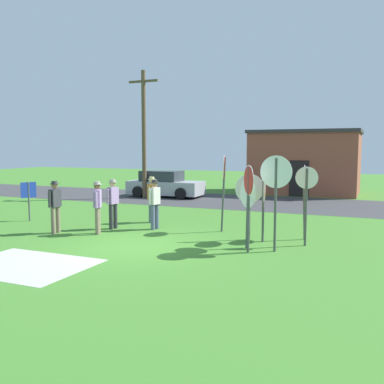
{
  "coord_description": "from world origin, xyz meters",
  "views": [
    {
      "loc": [
        6.37,
        -10.44,
        2.81
      ],
      "look_at": [
        0.47,
        3.17,
        1.3
      ],
      "focal_mm": 40.41,
      "sensor_mm": 36.0,
      "label": 1
    }
  ],
  "objects_px": {
    "stop_sign_nearest": "(223,179)",
    "person_near_signs": "(113,201)",
    "stop_sign_leaning_left": "(306,193)",
    "stop_sign_low_front": "(305,189)",
    "person_in_teal": "(97,204)",
    "stop_sign_far_back": "(276,185)",
    "parked_car_on_street": "(165,185)",
    "stop_sign_tallest": "(248,201)",
    "person_holding_notes": "(152,197)",
    "info_panel_leftmost": "(29,194)",
    "stop_sign_rear_right": "(249,192)",
    "stop_sign_center_cluster": "(250,195)",
    "stop_sign_leaning_right": "(263,197)",
    "person_on_left": "(155,201)",
    "person_in_dark_shirt": "(55,204)",
    "utility_pole": "(144,132)"
  },
  "relations": [
    {
      "from": "stop_sign_tallest",
      "to": "person_on_left",
      "type": "xyz_separation_m",
      "value": [
        -3.74,
        1.43,
        -0.36
      ]
    },
    {
      "from": "stop_sign_leaning_left",
      "to": "stop_sign_low_front",
      "type": "bearing_deg",
      "value": 101.99
    },
    {
      "from": "stop_sign_low_front",
      "to": "stop_sign_far_back",
      "type": "relative_size",
      "value": 0.88
    },
    {
      "from": "utility_pole",
      "to": "stop_sign_low_front",
      "type": "relative_size",
      "value": 3.08
    },
    {
      "from": "stop_sign_rear_right",
      "to": "stop_sign_far_back",
      "type": "bearing_deg",
      "value": 29.25
    },
    {
      "from": "stop_sign_rear_right",
      "to": "info_panel_leftmost",
      "type": "bearing_deg",
      "value": 170.63
    },
    {
      "from": "stop_sign_low_front",
      "to": "stop_sign_center_cluster",
      "type": "height_order",
      "value": "stop_sign_low_front"
    },
    {
      "from": "stop_sign_tallest",
      "to": "person_in_dark_shirt",
      "type": "relative_size",
      "value": 1.13
    },
    {
      "from": "stop_sign_rear_right",
      "to": "person_near_signs",
      "type": "height_order",
      "value": "stop_sign_rear_right"
    },
    {
      "from": "parked_car_on_street",
      "to": "stop_sign_leaning_left",
      "type": "relative_size",
      "value": 1.9
    },
    {
      "from": "person_on_left",
      "to": "person_in_teal",
      "type": "bearing_deg",
      "value": -132.13
    },
    {
      "from": "person_near_signs",
      "to": "person_holding_notes",
      "type": "height_order",
      "value": "same"
    },
    {
      "from": "person_near_signs",
      "to": "person_in_teal",
      "type": "height_order",
      "value": "same"
    },
    {
      "from": "stop_sign_low_front",
      "to": "person_in_teal",
      "type": "height_order",
      "value": "stop_sign_low_front"
    },
    {
      "from": "stop_sign_leaning_right",
      "to": "person_on_left",
      "type": "bearing_deg",
      "value": 173.02
    },
    {
      "from": "person_on_left",
      "to": "info_panel_leftmost",
      "type": "height_order",
      "value": "person_on_left"
    },
    {
      "from": "stop_sign_leaning_right",
      "to": "person_on_left",
      "type": "xyz_separation_m",
      "value": [
        -3.94,
        0.48,
        -0.39
      ]
    },
    {
      "from": "person_holding_notes",
      "to": "person_in_dark_shirt",
      "type": "bearing_deg",
      "value": -121.67
    },
    {
      "from": "stop_sign_tallest",
      "to": "person_near_signs",
      "type": "distance_m",
      "value": 5.21
    },
    {
      "from": "parked_car_on_street",
      "to": "stop_sign_rear_right",
      "type": "distance_m",
      "value": 13.82
    },
    {
      "from": "stop_sign_leaning_left",
      "to": "person_in_dark_shirt",
      "type": "distance_m",
      "value": 8.02
    },
    {
      "from": "stop_sign_rear_right",
      "to": "stop_sign_leaning_left",
      "type": "xyz_separation_m",
      "value": [
        1.3,
        1.43,
        -0.11
      ]
    },
    {
      "from": "stop_sign_tallest",
      "to": "stop_sign_center_cluster",
      "type": "bearing_deg",
      "value": 103.42
    },
    {
      "from": "stop_sign_nearest",
      "to": "stop_sign_leaning_left",
      "type": "xyz_separation_m",
      "value": [
        2.88,
        -1.07,
        -0.25
      ]
    },
    {
      "from": "stop_sign_leaning_left",
      "to": "stop_sign_low_front",
      "type": "relative_size",
      "value": 0.99
    },
    {
      "from": "parked_car_on_street",
      "to": "stop_sign_low_front",
      "type": "bearing_deg",
      "value": -43.43
    },
    {
      "from": "stop_sign_leaning_left",
      "to": "stop_sign_far_back",
      "type": "height_order",
      "value": "stop_sign_far_back"
    },
    {
      "from": "stop_sign_leaning_left",
      "to": "person_holding_notes",
      "type": "height_order",
      "value": "stop_sign_leaning_left"
    },
    {
      "from": "person_in_teal",
      "to": "stop_sign_leaning_left",
      "type": "bearing_deg",
      "value": 8.43
    },
    {
      "from": "person_holding_notes",
      "to": "person_in_teal",
      "type": "xyz_separation_m",
      "value": [
        -0.56,
        -2.66,
        0.0
      ]
    },
    {
      "from": "info_panel_leftmost",
      "to": "stop_sign_rear_right",
      "type": "bearing_deg",
      "value": -9.37
    },
    {
      "from": "person_in_teal",
      "to": "info_panel_leftmost",
      "type": "distance_m",
      "value": 4.09
    },
    {
      "from": "stop_sign_nearest",
      "to": "person_near_signs",
      "type": "height_order",
      "value": "stop_sign_nearest"
    },
    {
      "from": "stop_sign_leaning_right",
      "to": "person_holding_notes",
      "type": "bearing_deg",
      "value": 160.37
    },
    {
      "from": "info_panel_leftmost",
      "to": "stop_sign_center_cluster",
      "type": "bearing_deg",
      "value": 0.55
    },
    {
      "from": "parked_car_on_street",
      "to": "person_near_signs",
      "type": "relative_size",
      "value": 2.5
    },
    {
      "from": "parked_car_on_street",
      "to": "person_on_left",
      "type": "bearing_deg",
      "value": -64.88
    },
    {
      "from": "stop_sign_rear_right",
      "to": "stop_sign_leaning_left",
      "type": "bearing_deg",
      "value": 47.72
    },
    {
      "from": "stop_sign_tallest",
      "to": "stop_sign_center_cluster",
      "type": "height_order",
      "value": "stop_sign_center_cluster"
    },
    {
      "from": "stop_sign_far_back",
      "to": "stop_sign_tallest",
      "type": "bearing_deg",
      "value": 171.0
    },
    {
      "from": "stop_sign_tallest",
      "to": "person_in_teal",
      "type": "height_order",
      "value": "stop_sign_tallest"
    },
    {
      "from": "stop_sign_nearest",
      "to": "person_on_left",
      "type": "bearing_deg",
      "value": -166.22
    },
    {
      "from": "utility_pole",
      "to": "stop_sign_center_cluster",
      "type": "xyz_separation_m",
      "value": [
        8.54,
        -8.49,
        -2.33
      ]
    },
    {
      "from": "person_in_dark_shirt",
      "to": "utility_pole",
      "type": "bearing_deg",
      "value": 103.29
    },
    {
      "from": "stop_sign_leaning_right",
      "to": "person_near_signs",
      "type": "distance_m",
      "value": 5.33
    },
    {
      "from": "stop_sign_tallest",
      "to": "person_near_signs",
      "type": "xyz_separation_m",
      "value": [
        -5.11,
        0.94,
        -0.36
      ]
    },
    {
      "from": "person_on_left",
      "to": "person_holding_notes",
      "type": "bearing_deg",
      "value": 122.62
    },
    {
      "from": "parked_car_on_street",
      "to": "stop_sign_tallest",
      "type": "xyz_separation_m",
      "value": [
        8.03,
        -10.6,
        0.65
      ]
    },
    {
      "from": "stop_sign_leaning_left",
      "to": "stop_sign_far_back",
      "type": "relative_size",
      "value": 0.87
    },
    {
      "from": "person_in_teal",
      "to": "info_panel_leftmost",
      "type": "bearing_deg",
      "value": 165.1
    }
  ]
}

